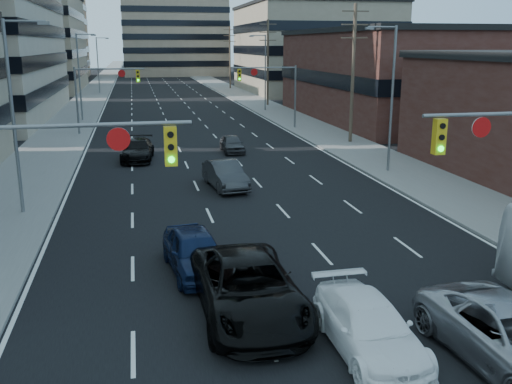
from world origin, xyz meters
name	(u,v)px	position (x,y,z in m)	size (l,w,h in m)	color
road_surface	(155,79)	(0.00, 130.00, 0.01)	(18.00, 300.00, 0.02)	black
sidewalk_left	(105,79)	(-11.50, 130.00, 0.07)	(5.00, 300.00, 0.15)	slate
sidewalk_right	(204,78)	(11.50, 130.00, 0.07)	(5.00, 300.00, 0.15)	slate
office_left_far	(19,44)	(-24.00, 100.00, 8.00)	(20.00, 30.00, 16.00)	gray
storefront_right_mid	(408,77)	(24.00, 50.00, 4.50)	(20.00, 30.00, 9.00)	#472119
office_right_far	(312,50)	(25.00, 88.00, 7.00)	(22.00, 28.00, 14.00)	gray
bg_block_left	(32,35)	(-28.00, 140.00, 10.00)	(24.00, 24.00, 20.00)	#ADA089
bg_block_right	(287,52)	(32.00, 130.00, 6.00)	(22.00, 22.00, 12.00)	gray
signal_near_left	(47,181)	(-7.45, 8.00, 4.33)	(6.59, 0.33, 6.00)	slate
signal_far_left	(103,86)	(-7.68, 45.00, 4.30)	(6.09, 0.33, 6.00)	slate
signal_far_right	(272,84)	(7.68, 45.00, 4.30)	(6.09, 0.33, 6.00)	slate
utility_pole_block	(353,72)	(12.20, 36.00, 5.78)	(2.20, 0.28, 11.00)	#4C3D2D
utility_pole_midblock	(268,61)	(12.20, 66.00, 5.78)	(2.20, 0.28, 11.00)	#4C3D2D
utility_pole_distant	(230,56)	(12.20, 96.00, 5.78)	(2.20, 0.28, 11.00)	#4C3D2D
streetlight_left_near	(16,109)	(-10.34, 20.00, 5.05)	(2.03, 0.22, 9.00)	slate
streetlight_left_mid	(81,73)	(-10.34, 55.00, 5.05)	(2.03, 0.22, 9.00)	slate
streetlight_left_far	(99,62)	(-10.34, 90.00, 5.05)	(2.03, 0.22, 9.00)	slate
streetlight_right_near	(390,92)	(10.34, 25.00, 5.05)	(2.03, 0.22, 9.00)	slate
streetlight_right_far	(264,69)	(10.34, 60.00, 5.05)	(2.03, 0.22, 9.00)	slate
black_pickup	(248,288)	(-2.00, 7.56, 0.87)	(2.90, 6.30, 1.75)	black
white_van	(369,327)	(0.71, 4.87, 0.70)	(1.96, 4.83, 1.40)	white
sedan_blue	(195,251)	(-3.20, 11.24, 0.78)	(1.84, 4.58, 1.56)	#0D1836
sedan_grey_center	(225,175)	(-0.22, 23.19, 0.76)	(1.61, 4.61, 1.52)	#2E2F30
sedan_black_far	(138,150)	(-4.97, 32.39, 0.74)	(2.06, 5.08, 1.47)	black
sedan_grey_right	(232,144)	(2.01, 34.06, 0.65)	(1.54, 3.82, 1.30)	#39393C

